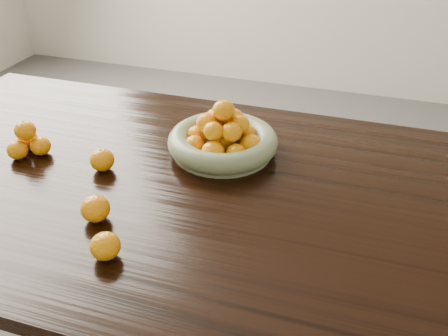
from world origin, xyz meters
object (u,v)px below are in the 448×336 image
(orange_pyramid, at_px, (28,141))
(loose_orange_0, at_px, (102,160))
(dining_table, at_px, (215,218))
(fruit_bowl, at_px, (223,139))

(orange_pyramid, xyz_separation_m, loose_orange_0, (0.24, -0.01, -0.01))
(loose_orange_0, bearing_deg, dining_table, 0.58)
(fruit_bowl, xyz_separation_m, orange_pyramid, (-0.51, -0.17, -0.00))
(fruit_bowl, distance_m, loose_orange_0, 0.33)
(dining_table, height_order, loose_orange_0, loose_orange_0)
(dining_table, distance_m, orange_pyramid, 0.56)
(fruit_bowl, relative_size, loose_orange_0, 4.72)
(dining_table, relative_size, fruit_bowl, 6.60)
(dining_table, height_order, orange_pyramid, orange_pyramid)
(fruit_bowl, bearing_deg, loose_orange_0, -146.01)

